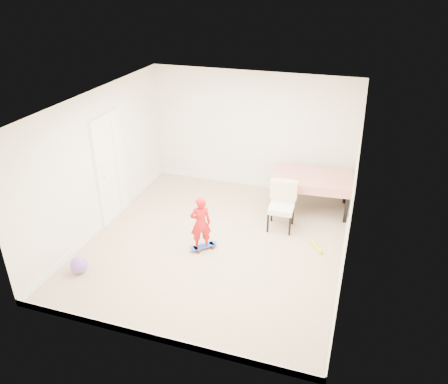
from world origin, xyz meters
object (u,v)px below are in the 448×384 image
(child, at_px, (201,225))
(balloon, at_px, (79,265))
(dining_table, at_px, (311,192))
(dining_chair, at_px, (281,207))
(skateboard, at_px, (204,247))

(child, xyz_separation_m, balloon, (-1.67, -1.24, -0.36))
(dining_table, relative_size, dining_chair, 1.70)
(dining_chair, distance_m, child, 1.65)
(dining_chair, xyz_separation_m, balloon, (-2.86, -2.37, -0.33))
(skateboard, height_order, balloon, balloon)
(skateboard, height_order, child, child)
(dining_chair, xyz_separation_m, child, (-1.19, -1.14, 0.04))
(dining_chair, bearing_deg, dining_table, 63.47)
(skateboard, xyz_separation_m, child, (-0.04, -0.01, 0.46))
(dining_chair, bearing_deg, child, -138.38)
(dining_table, bearing_deg, balloon, -139.27)
(dining_table, bearing_deg, dining_chair, -119.03)
(balloon, bearing_deg, skateboard, 36.10)
(dining_table, relative_size, skateboard, 3.11)
(dining_chair, bearing_deg, balloon, -142.38)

